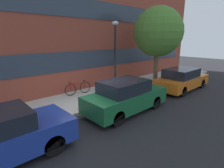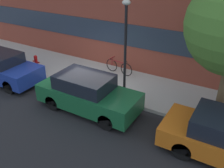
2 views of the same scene
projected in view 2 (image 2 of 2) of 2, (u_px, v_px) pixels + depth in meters
name	position (u px, v px, depth m)	size (l,w,h in m)	color
ground_plane	(83.00, 92.00, 11.34)	(56.00, 56.00, 0.00)	#232326
sidewalk_strip	(100.00, 78.00, 12.43)	(28.00, 2.96, 0.15)	#B2AFA8
parked_car_blue	(2.00, 67.00, 12.01)	(4.00, 1.65, 1.43)	#1E3899
parked_car_green	(88.00, 93.00, 9.72)	(4.06, 1.64, 1.49)	#195B33
fire_hydrant	(36.00, 62.00, 13.06)	(0.45, 0.25, 0.75)	red
bicycle	(119.00, 66.00, 12.54)	(1.58, 0.44, 0.77)	black
lamp_post	(126.00, 39.00, 9.65)	(0.32, 0.32, 3.96)	black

